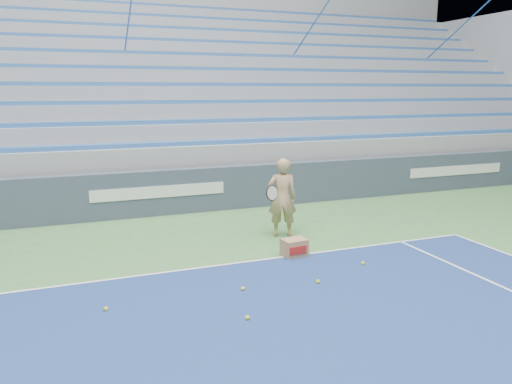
% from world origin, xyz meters
% --- Properties ---
extents(sponsor_barrier, '(30.00, 0.32, 1.10)m').
position_xyz_m(sponsor_barrier, '(0.00, 15.88, 0.55)').
color(sponsor_barrier, '#384456').
rests_on(sponsor_barrier, ground).
extents(bleachers, '(31.00, 9.15, 7.30)m').
position_xyz_m(bleachers, '(0.00, 21.60, 2.36)').
color(bleachers, '#92959A').
rests_on(bleachers, ground).
extents(tennis_player, '(0.95, 0.90, 1.64)m').
position_xyz_m(tennis_player, '(2.07, 13.16, 0.82)').
color(tennis_player, tan).
rests_on(tennis_player, ground).
extents(ball_box, '(0.46, 0.37, 0.33)m').
position_xyz_m(ball_box, '(1.75, 11.89, 0.16)').
color(ball_box, '#A0744D').
rests_on(ball_box, ground).
extents(tennis_ball_0, '(0.07, 0.07, 0.07)m').
position_xyz_m(tennis_ball_0, '(-1.67, 10.72, 0.03)').
color(tennis_ball_0, '#C7D62B').
rests_on(tennis_ball_0, ground).
extents(tennis_ball_1, '(0.07, 0.07, 0.07)m').
position_xyz_m(tennis_ball_1, '(0.06, 9.76, 0.03)').
color(tennis_ball_1, '#C7D62B').
rests_on(tennis_ball_1, ground).
extents(tennis_ball_2, '(0.07, 0.07, 0.07)m').
position_xyz_m(tennis_ball_2, '(1.53, 10.55, 0.03)').
color(tennis_ball_2, '#C7D62B').
rests_on(tennis_ball_2, ground).
extents(tennis_ball_3, '(0.07, 0.07, 0.07)m').
position_xyz_m(tennis_ball_3, '(2.66, 11.02, 0.03)').
color(tennis_ball_3, '#C7D62B').
rests_on(tennis_ball_3, ground).
extents(tennis_ball_4, '(0.07, 0.07, 0.07)m').
position_xyz_m(tennis_ball_4, '(0.33, 10.71, 0.03)').
color(tennis_ball_4, '#C7D62B').
rests_on(tennis_ball_4, ground).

